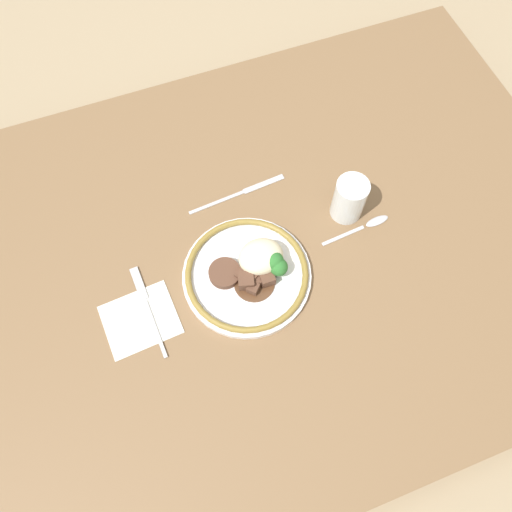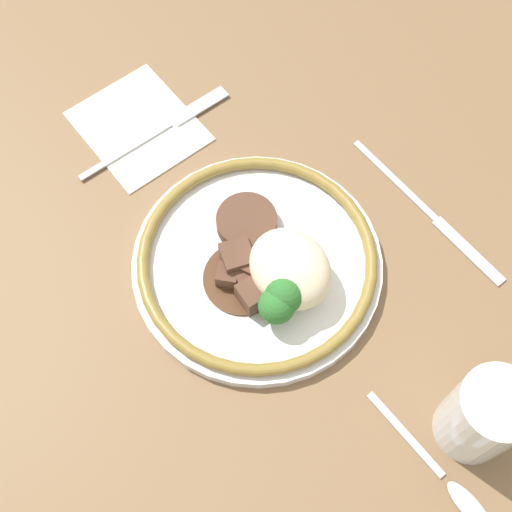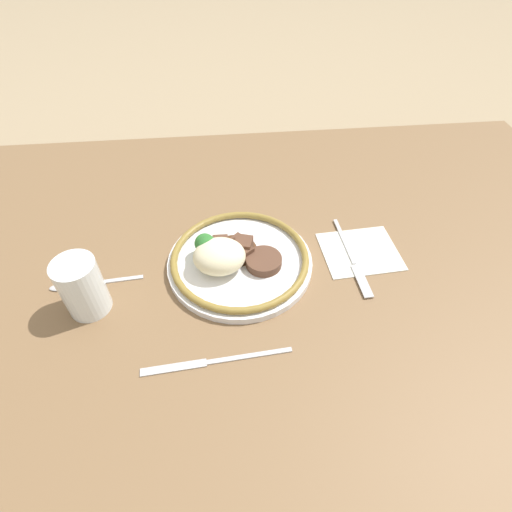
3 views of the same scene
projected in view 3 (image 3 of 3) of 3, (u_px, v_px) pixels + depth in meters
ground_plane at (243, 301)px, 0.70m from camera, size 8.00×8.00×0.00m
dining_table at (242, 292)px, 0.68m from camera, size 1.45×0.97×0.05m
napkin at (360, 251)px, 0.71m from camera, size 0.14×0.12×0.00m
plate at (234, 258)px, 0.67m from camera, size 0.25×0.25×0.07m
juice_glass at (83, 288)px, 0.59m from camera, size 0.06×0.06×0.10m
fork at (354, 263)px, 0.69m from camera, size 0.02×0.19×0.00m
knife at (211, 362)px, 0.56m from camera, size 0.21×0.03×0.00m
spoon at (78, 285)px, 0.66m from camera, size 0.15×0.02×0.01m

